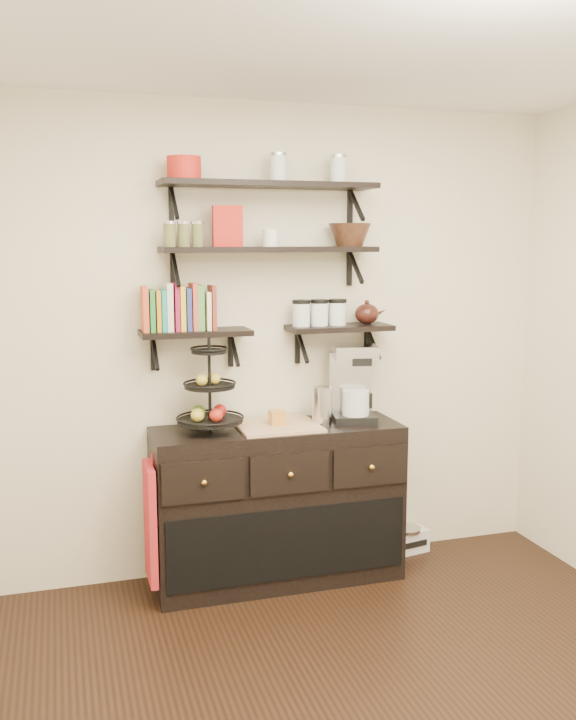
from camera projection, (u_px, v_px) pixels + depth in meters
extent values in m
cube|color=white|center=(397.00, 9.00, 2.55)|extent=(3.50, 3.50, 0.02)
cube|color=beige|center=(264.00, 342.00, 4.41)|extent=(3.50, 0.02, 2.70)
cube|color=black|center=(269.00, 185.00, 4.15)|extent=(1.20, 0.27, 0.03)
cube|color=black|center=(171.00, 206.00, 4.13)|extent=(0.02, 0.03, 0.20)
cube|color=black|center=(350.00, 208.00, 4.43)|extent=(0.02, 0.03, 0.20)
cube|color=black|center=(270.00, 249.00, 4.20)|extent=(1.20, 0.27, 0.03)
cube|color=black|center=(173.00, 271.00, 4.18)|extent=(0.02, 0.03, 0.20)
cube|color=black|center=(349.00, 269.00, 4.48)|extent=(0.02, 0.03, 0.20)
cube|color=black|center=(195.00, 333.00, 4.16)|extent=(0.60, 0.25, 0.03)
cube|color=black|center=(153.00, 352.00, 4.22)|extent=(0.02, 0.03, 0.20)
cube|color=black|center=(231.00, 349.00, 4.34)|extent=(0.03, 0.03, 0.20)
cube|color=black|center=(339.00, 328.00, 4.40)|extent=(0.60, 0.25, 0.03)
cube|color=black|center=(297.00, 346.00, 4.46)|extent=(0.03, 0.03, 0.20)
cube|color=black|center=(367.00, 343.00, 4.59)|extent=(0.02, 0.03, 0.20)
cube|color=#CB4B2A|center=(147.00, 313.00, 4.07)|extent=(0.02, 0.15, 0.20)
cube|color=#267538|center=(153.00, 309.00, 4.08)|extent=(0.03, 0.15, 0.24)
cube|color=orange|center=(160.00, 312.00, 4.09)|extent=(0.04, 0.15, 0.21)
cube|color=teal|center=(167.00, 308.00, 4.10)|extent=(0.03, 0.15, 0.25)
cube|color=beige|center=(173.00, 310.00, 4.11)|extent=(0.03, 0.15, 0.22)
cube|color=maroon|center=(181.00, 307.00, 4.12)|extent=(0.04, 0.15, 0.26)
cube|color=gold|center=(188.00, 309.00, 4.13)|extent=(0.03, 0.15, 0.23)
cube|color=navy|center=(194.00, 312.00, 4.15)|extent=(0.03, 0.15, 0.20)
cube|color=#C8432F|center=(202.00, 308.00, 4.15)|extent=(0.04, 0.15, 0.24)
cube|color=#4E8741|center=(209.00, 310.00, 4.17)|extent=(0.03, 0.15, 0.21)
cube|color=#FBE1BC|center=(215.00, 307.00, 4.18)|extent=(0.03, 0.15, 0.25)
cube|color=maroon|center=(222.00, 309.00, 4.19)|extent=(0.02, 0.15, 0.22)
cylinder|color=silver|center=(301.00, 315.00, 4.33)|extent=(0.10, 0.10, 0.13)
cylinder|color=silver|center=(320.00, 314.00, 4.36)|extent=(0.10, 0.10, 0.13)
cylinder|color=silver|center=(338.00, 314.00, 4.39)|extent=(0.10, 0.10, 0.13)
cube|color=black|center=(277.00, 504.00, 4.33)|extent=(1.40, 0.45, 0.90)
cube|color=tan|center=(277.00, 426.00, 4.26)|extent=(0.45, 0.41, 0.02)
sphere|color=gold|center=(204.00, 483.00, 3.92)|extent=(0.04, 0.04, 0.04)
sphere|color=gold|center=(291.00, 475.00, 4.05)|extent=(0.04, 0.04, 0.04)
sphere|color=gold|center=(372.00, 467.00, 4.19)|extent=(0.04, 0.04, 0.04)
cylinder|color=black|center=(210.00, 384.00, 4.11)|extent=(0.02, 0.02, 0.53)
cylinder|color=black|center=(210.00, 421.00, 4.14)|extent=(0.36, 0.36, 0.01)
cylinder|color=black|center=(210.00, 386.00, 4.11)|extent=(0.27, 0.27, 0.02)
cylinder|color=black|center=(209.00, 352.00, 4.08)|extent=(0.19, 0.19, 0.02)
sphere|color=#B21914|center=(220.00, 411.00, 4.19)|extent=(0.07, 0.07, 0.07)
sphere|color=gold|center=(202.00, 380.00, 4.10)|extent=(0.06, 0.06, 0.06)
cube|color=#B57329|center=(277.00, 417.00, 4.25)|extent=(0.08, 0.08, 0.08)
cube|color=black|center=(354.00, 418.00, 4.39)|extent=(0.28, 0.27, 0.04)
cube|color=silver|center=(349.00, 384.00, 4.44)|extent=(0.26, 0.14, 0.37)
cube|color=silver|center=(355.00, 352.00, 4.33)|extent=(0.28, 0.27, 0.08)
cylinder|color=silver|center=(356.00, 403.00, 4.36)|extent=(0.18, 0.18, 0.14)
cylinder|color=silver|center=(322.00, 406.00, 4.30)|extent=(0.11, 0.11, 0.22)
cube|color=#AB2512|center=(150.00, 523.00, 4.03)|extent=(0.04, 0.27, 0.64)
cube|color=silver|center=(406.00, 541.00, 4.77)|extent=(0.29, 0.18, 0.14)
cylinder|color=silver|center=(407.00, 529.00, 4.76)|extent=(0.21, 0.21, 0.02)
cube|color=black|center=(412.00, 545.00, 4.70)|extent=(0.23, 0.05, 0.04)
cube|color=red|center=(227.00, 226.00, 4.11)|extent=(0.16, 0.07, 0.22)
cylinder|color=white|center=(270.00, 238.00, 4.19)|extent=(0.09, 0.09, 0.10)
cylinder|color=red|center=(184.00, 168.00, 4.00)|extent=(0.18, 0.18, 0.12)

